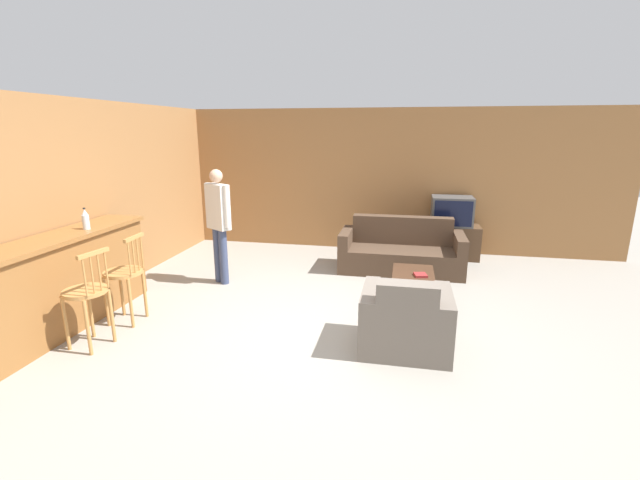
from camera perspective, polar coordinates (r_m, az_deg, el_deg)
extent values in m
plane|color=gray|center=(4.94, -0.21, -12.05)|extent=(24.00, 24.00, 0.00)
cube|color=#9E6B3D|center=(8.10, 5.01, 7.95)|extent=(9.40, 0.08, 2.60)
cube|color=#9E6B3D|center=(7.04, -24.33, 5.76)|extent=(0.08, 8.66, 2.60)
cube|color=brown|center=(5.64, -31.18, -5.18)|extent=(0.47, 2.41, 1.03)
cube|color=brown|center=(5.51, -31.91, 0.14)|extent=(0.55, 2.47, 0.05)
cylinder|color=#B77F42|center=(5.01, -28.84, -6.00)|extent=(0.50, 0.50, 0.04)
cylinder|color=#B77F42|center=(5.31, -28.26, -8.45)|extent=(0.04, 0.04, 0.59)
cylinder|color=#B77F42|center=(5.14, -30.79, -9.52)|extent=(0.04, 0.04, 0.59)
cylinder|color=#B77F42|center=(5.10, -26.01, -9.11)|extent=(0.04, 0.04, 0.59)
cylinder|color=#B77F42|center=(4.92, -28.57, -10.27)|extent=(0.04, 0.04, 0.59)
cylinder|color=#B77F42|center=(4.89, -26.60, -3.60)|extent=(0.02, 0.02, 0.38)
cylinder|color=#B77F42|center=(4.84, -27.34, -3.88)|extent=(0.02, 0.02, 0.38)
cylinder|color=#B77F42|center=(4.78, -28.10, -4.16)|extent=(0.02, 0.02, 0.38)
cylinder|color=#B77F42|center=(4.73, -28.87, -4.45)|extent=(0.02, 0.02, 0.38)
cube|color=#B77F42|center=(4.75, -28.01, -1.58)|extent=(0.10, 0.37, 0.04)
cylinder|color=#B77F42|center=(5.46, -24.78, -3.94)|extent=(0.45, 0.45, 0.04)
cylinder|color=#B77F42|center=(5.75, -24.92, -6.36)|extent=(0.04, 0.04, 0.59)
cylinder|color=#B77F42|center=(5.52, -26.60, -7.40)|extent=(0.04, 0.04, 0.59)
cylinder|color=#B77F42|center=(5.60, -22.32, -6.65)|extent=(0.04, 0.04, 0.59)
cylinder|color=#B77F42|center=(5.36, -23.92, -7.74)|extent=(0.04, 0.04, 0.59)
cylinder|color=#B77F42|center=(5.41, -22.66, -1.55)|extent=(0.02, 0.02, 0.38)
cylinder|color=#B77F42|center=(5.34, -23.12, -1.80)|extent=(0.02, 0.02, 0.38)
cylinder|color=#B77F42|center=(5.27, -23.60, -2.05)|extent=(0.02, 0.02, 0.38)
cylinder|color=#B77F42|center=(5.20, -24.08, -2.31)|extent=(0.02, 0.02, 0.38)
cube|color=#B77F42|center=(5.25, -23.59, 0.30)|extent=(0.06, 0.37, 0.04)
cube|color=#4C3828|center=(7.00, 10.71, -2.56)|extent=(1.62, 0.85, 0.38)
cube|color=#4C3828|center=(7.20, 10.90, 1.34)|extent=(1.62, 0.22, 0.46)
cube|color=#4C3828|center=(7.02, 3.49, -1.21)|extent=(0.16, 0.85, 0.63)
cube|color=#4C3828|center=(7.02, 18.03, -1.92)|extent=(0.16, 0.85, 0.63)
cube|color=#70665B|center=(4.62, 11.28, -11.72)|extent=(0.58, 0.80, 0.38)
cube|color=#70665B|center=(4.19, 11.53, -8.44)|extent=(0.58, 0.22, 0.43)
cube|color=#70665B|center=(4.59, 16.07, -10.56)|extent=(0.16, 0.80, 0.62)
cube|color=#70665B|center=(4.58, 6.63, -10.12)|extent=(0.16, 0.80, 0.62)
cube|color=#472D1E|center=(5.63, 12.34, -4.94)|extent=(0.54, 1.08, 0.04)
cube|color=#472D1E|center=(5.23, 9.76, -8.63)|extent=(0.06, 0.06, 0.35)
cube|color=#472D1E|center=(5.24, 14.81, -8.85)|extent=(0.06, 0.06, 0.35)
cube|color=#472D1E|center=(6.16, 10.06, -5.02)|extent=(0.06, 0.06, 0.35)
cube|color=#472D1E|center=(6.18, 14.31, -5.22)|extent=(0.06, 0.06, 0.35)
cube|color=#513823|center=(7.92, 16.87, -0.18)|extent=(1.00, 0.49, 0.59)
cube|color=#4C4C4C|center=(7.81, 17.16, 3.71)|extent=(0.69, 0.50, 0.51)
cube|color=black|center=(7.56, 17.34, 3.36)|extent=(0.62, 0.01, 0.44)
cylinder|color=silver|center=(5.70, -28.75, 2.09)|extent=(0.08, 0.08, 0.17)
cone|color=silver|center=(5.68, -28.90, 3.27)|extent=(0.07, 0.07, 0.07)
cylinder|color=black|center=(5.67, -28.95, 3.71)|extent=(0.03, 0.03, 0.02)
cube|color=maroon|center=(5.65, 13.25, -4.56)|extent=(0.18, 0.19, 0.03)
cylinder|color=#384260|center=(6.52, -13.44, -1.96)|extent=(0.12, 0.12, 0.82)
cylinder|color=#384260|center=(6.41, -12.75, -2.20)|extent=(0.12, 0.12, 0.82)
cube|color=beige|center=(6.30, -13.47, 4.34)|extent=(0.42, 0.34, 0.65)
cylinder|color=beige|center=(6.48, -14.56, 4.77)|extent=(0.08, 0.08, 0.60)
cylinder|color=beige|center=(6.12, -12.35, 4.36)|extent=(0.08, 0.08, 0.60)
sphere|color=tan|center=(6.24, -13.71, 8.29)|extent=(0.19, 0.19, 0.19)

